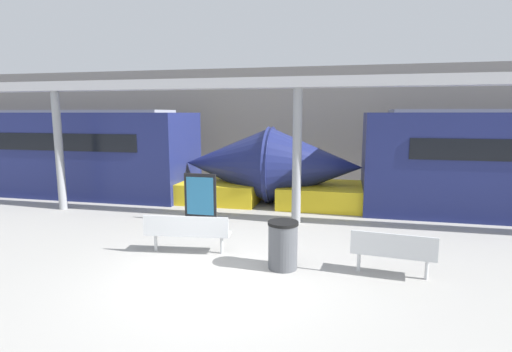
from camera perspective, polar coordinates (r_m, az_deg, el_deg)
ground_plane at (r=7.75m, az=-5.41°, el=-14.53°), size 60.00×60.00×0.00m
station_wall at (r=17.30m, az=5.43°, el=7.00°), size 56.00×0.20×5.00m
train_right at (r=17.86m, az=-28.18°, el=2.85°), size 18.26×2.93×3.20m
bench_near at (r=9.00m, az=-9.84°, el=-7.70°), size 1.93×0.66×0.88m
bench_far at (r=8.08m, az=18.95°, el=-10.04°), size 1.59×0.61×0.88m
trash_bin at (r=8.09m, az=3.86°, el=-9.79°), size 0.61×0.61×0.96m
poster_board at (r=11.37m, az=-7.96°, el=-3.14°), size 0.93×0.07×1.41m
support_column_near at (r=11.09m, az=5.87°, el=2.69°), size 0.25×0.25×3.76m
support_column_far at (r=14.19m, az=-26.31°, el=3.17°), size 0.25×0.25×3.76m
canopy_beam at (r=11.05m, az=6.04°, el=13.15°), size 28.00×0.60×0.28m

